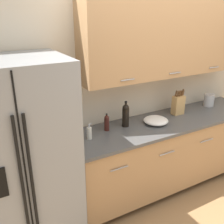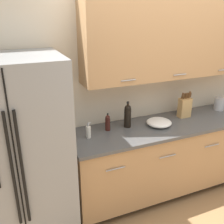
{
  "view_description": "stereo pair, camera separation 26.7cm",
  "coord_description": "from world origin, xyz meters",
  "px_view_note": "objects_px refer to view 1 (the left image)",
  "views": [
    {
      "loc": [
        -1.94,
        -1.46,
        2.13
      ],
      "look_at": [
        -0.72,
        0.71,
        1.16
      ],
      "focal_mm": 42.0,
      "sensor_mm": 36.0,
      "label": 1
    },
    {
      "loc": [
        -1.7,
        -1.58,
        2.13
      ],
      "look_at": [
        -0.72,
        0.71,
        1.16
      ],
      "focal_mm": 42.0,
      "sensor_mm": 36.0,
      "label": 2
    }
  ],
  "objects_px": {
    "soap_dispenser": "(89,133)",
    "oil_bottle": "(107,123)",
    "knife_block": "(178,105)",
    "wine_bottle": "(126,115)",
    "refrigerator": "(18,162)",
    "steel_canister": "(209,100)",
    "mixing_bowl": "(156,120)"
  },
  "relations": [
    {
      "from": "refrigerator",
      "to": "wine_bottle",
      "type": "xyz_separation_m",
      "value": [
        1.21,
        0.17,
        0.15
      ]
    },
    {
      "from": "wine_bottle",
      "to": "steel_canister",
      "type": "height_order",
      "value": "wine_bottle"
    },
    {
      "from": "wine_bottle",
      "to": "oil_bottle",
      "type": "height_order",
      "value": "wine_bottle"
    },
    {
      "from": "refrigerator",
      "to": "soap_dispenser",
      "type": "bearing_deg",
      "value": 6.24
    },
    {
      "from": "knife_block",
      "to": "wine_bottle",
      "type": "relative_size",
      "value": 1.1
    },
    {
      "from": "oil_bottle",
      "to": "knife_block",
      "type": "bearing_deg",
      "value": -0.6
    },
    {
      "from": "oil_bottle",
      "to": "steel_canister",
      "type": "bearing_deg",
      "value": 0.6
    },
    {
      "from": "wine_bottle",
      "to": "steel_canister",
      "type": "relative_size",
      "value": 1.67
    },
    {
      "from": "knife_block",
      "to": "soap_dispenser",
      "type": "bearing_deg",
      "value": -176.32
    },
    {
      "from": "refrigerator",
      "to": "wine_bottle",
      "type": "bearing_deg",
      "value": 7.81
    },
    {
      "from": "soap_dispenser",
      "to": "oil_bottle",
      "type": "distance_m",
      "value": 0.27
    },
    {
      "from": "oil_bottle",
      "to": "soap_dispenser",
      "type": "bearing_deg",
      "value": -159.87
    },
    {
      "from": "steel_canister",
      "to": "mixing_bowl",
      "type": "relative_size",
      "value": 0.63
    },
    {
      "from": "refrigerator",
      "to": "soap_dispenser",
      "type": "height_order",
      "value": "refrigerator"
    },
    {
      "from": "refrigerator",
      "to": "mixing_bowl",
      "type": "distance_m",
      "value": 1.55
    },
    {
      "from": "oil_bottle",
      "to": "mixing_bowl",
      "type": "bearing_deg",
      "value": -10.95
    },
    {
      "from": "wine_bottle",
      "to": "steel_canister",
      "type": "xyz_separation_m",
      "value": [
        1.35,
        0.02,
        -0.06
      ]
    },
    {
      "from": "soap_dispenser",
      "to": "refrigerator",
      "type": "bearing_deg",
      "value": -173.76
    },
    {
      "from": "knife_block",
      "to": "steel_canister",
      "type": "distance_m",
      "value": 0.59
    },
    {
      "from": "wine_bottle",
      "to": "soap_dispenser",
      "type": "bearing_deg",
      "value": -169.88
    },
    {
      "from": "knife_block",
      "to": "steel_canister",
      "type": "relative_size",
      "value": 1.84
    },
    {
      "from": "wine_bottle",
      "to": "mixing_bowl",
      "type": "bearing_deg",
      "value": -17.39
    },
    {
      "from": "wine_bottle",
      "to": "soap_dispenser",
      "type": "height_order",
      "value": "wine_bottle"
    },
    {
      "from": "wine_bottle",
      "to": "mixing_bowl",
      "type": "relative_size",
      "value": 1.05
    },
    {
      "from": "refrigerator",
      "to": "knife_block",
      "type": "relative_size",
      "value": 5.5
    },
    {
      "from": "knife_block",
      "to": "mixing_bowl",
      "type": "relative_size",
      "value": 1.16
    },
    {
      "from": "soap_dispenser",
      "to": "steel_canister",
      "type": "relative_size",
      "value": 0.94
    },
    {
      "from": "refrigerator",
      "to": "wine_bottle",
      "type": "relative_size",
      "value": 6.06
    },
    {
      "from": "knife_block",
      "to": "steel_canister",
      "type": "xyz_separation_m",
      "value": [
        0.58,
        0.03,
        -0.04
      ]
    },
    {
      "from": "refrigerator",
      "to": "mixing_bowl",
      "type": "height_order",
      "value": "refrigerator"
    },
    {
      "from": "refrigerator",
      "to": "knife_block",
      "type": "distance_m",
      "value": 1.98
    },
    {
      "from": "knife_block",
      "to": "wine_bottle",
      "type": "height_order",
      "value": "knife_block"
    }
  ]
}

